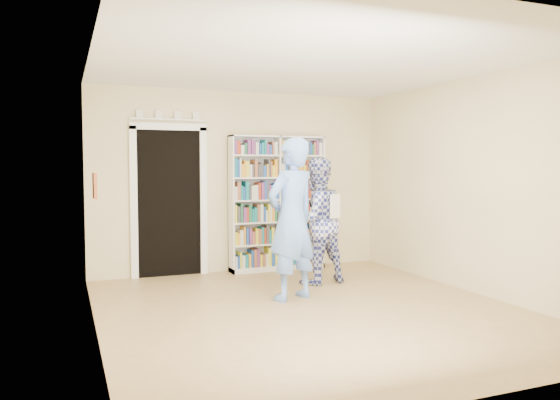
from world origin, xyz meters
name	(u,v)px	position (x,y,z in m)	size (l,w,h in m)	color
floor	(311,310)	(0.00, 0.00, 0.00)	(5.00, 5.00, 0.00)	#A07D4D
ceiling	(312,62)	(0.00, 0.00, 2.70)	(5.00, 5.00, 0.00)	white
wall_back	(242,182)	(0.00, 2.50, 1.35)	(4.50, 4.50, 0.00)	beige
wall_left	(94,192)	(-2.25, 0.00, 1.35)	(5.00, 5.00, 0.00)	beige
wall_right	(476,185)	(2.25, 0.00, 1.35)	(5.00, 5.00, 0.00)	beige
bookshelf	(277,203)	(0.52, 2.34, 1.03)	(1.49, 0.28, 2.04)	white
doorway	(169,195)	(-1.10, 2.48, 1.18)	(1.10, 0.08, 2.43)	black
wall_art	(95,186)	(-2.23, 0.20, 1.40)	(0.03, 0.25, 0.25)	brown
man_blue	(292,219)	(-0.01, 0.54, 0.96)	(0.70, 0.46, 1.92)	#6692E4
man_plaid	(316,221)	(0.65, 1.24, 0.85)	(0.83, 0.64, 1.70)	navy
paper_sheet	(335,206)	(0.80, 0.98, 1.06)	(0.22, 0.01, 0.31)	white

